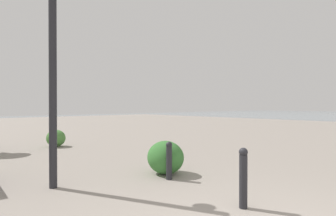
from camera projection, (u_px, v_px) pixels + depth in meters
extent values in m
cylinder|color=#232328|center=(53.00, 86.00, 4.93)|extent=(0.14, 0.14, 3.73)
cylinder|color=#232328|center=(243.00, 181.00, 3.97)|extent=(0.12, 0.12, 0.79)
sphere|color=#232328|center=(243.00, 152.00, 3.96)|extent=(0.13, 0.13, 0.13)
cylinder|color=#232328|center=(169.00, 163.00, 5.50)|extent=(0.12, 0.12, 0.67)
sphere|color=#232328|center=(169.00, 145.00, 5.50)|extent=(0.13, 0.13, 0.13)
ellipsoid|color=#387533|center=(165.00, 157.00, 5.96)|extent=(0.86, 0.77, 0.73)
ellipsoid|color=#477F38|center=(56.00, 138.00, 9.89)|extent=(0.73, 0.66, 0.62)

